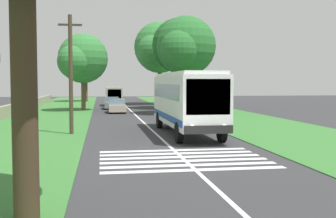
{
  "coord_description": "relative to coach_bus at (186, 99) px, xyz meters",
  "views": [
    {
      "loc": [
        -17.92,
        3.34,
        3.13
      ],
      "look_at": [
        6.48,
        -0.54,
        1.6
      ],
      "focal_mm": 45.45,
      "sensor_mm": 36.0,
      "label": 1
    }
  ],
  "objects": [
    {
      "name": "grass_verge_left",
      "position": [
        7.49,
        10.0,
        -2.13
      ],
      "size": [
        120.0,
        8.0,
        0.04
      ],
      "primitive_type": "cube",
      "color": "#387533",
      "rests_on": "ground"
    },
    {
      "name": "roadside_tree_left_2",
      "position": [
        23.03,
        7.19,
        3.52
      ],
      "size": [
        6.81,
        5.52,
        8.56
      ],
      "color": "brown",
      "rests_on": "grass_verge_left"
    },
    {
      "name": "coach_bus",
      "position": [
        0.0,
        0.0,
        0.0
      ],
      "size": [
        11.16,
        2.62,
        3.73
      ],
      "color": "white",
      "rests_on": "ground"
    },
    {
      "name": "roadside_tree_right_2",
      "position": [
        25.03,
        -4.12,
        5.24
      ],
      "size": [
        7.84,
        6.58,
        10.82
      ],
      "color": "brown",
      "rests_on": "grass_verge_right"
    },
    {
      "name": "centre_line",
      "position": [
        7.49,
        1.8,
        -2.14
      ],
      "size": [
        110.0,
        0.16,
        0.01
      ],
      "primitive_type": "cube",
      "color": "silver",
      "rests_on": "ground"
    },
    {
      "name": "utility_pole",
      "position": [
        0.74,
        6.89,
        1.6
      ],
      "size": [
        0.24,
        1.4,
        7.14
      ],
      "color": "#473828",
      "rests_on": "grass_verge_left"
    },
    {
      "name": "ground",
      "position": [
        -7.51,
        1.8,
        -2.15
      ],
      "size": [
        160.0,
        160.0,
        0.0
      ],
      "primitive_type": "plane",
      "color": "#333335"
    },
    {
      "name": "grass_verge_right",
      "position": [
        7.49,
        -6.4,
        -2.13
      ],
      "size": [
        120.0,
        8.0,
        0.04
      ],
      "primitive_type": "cube",
      "color": "#387533",
      "rests_on": "ground"
    },
    {
      "name": "roadside_tree_right_0",
      "position": [
        35.4,
        -3.16,
        5.87
      ],
      "size": [
        8.55,
        7.39,
        11.86
      ],
      "color": "#3D2D1E",
      "rests_on": "grass_verge_right"
    },
    {
      "name": "trailing_car_0",
      "position": [
        19.24,
        3.46,
        -1.48
      ],
      "size": [
        4.3,
        1.78,
        1.43
      ],
      "color": "#B7A893",
      "rests_on": "ground"
    },
    {
      "name": "zebra_crossing",
      "position": [
        -8.44,
        1.8,
        -2.14
      ],
      "size": [
        4.95,
        6.8,
        0.01
      ],
      "color": "silver",
      "rests_on": "ground"
    },
    {
      "name": "roadside_wall",
      "position": [
        12.49,
        13.4,
        -1.56
      ],
      "size": [
        70.0,
        0.4,
        1.09
      ],
      "primitive_type": "cube",
      "color": "#9E937F",
      "rests_on": "grass_verge_left"
    },
    {
      "name": "trailing_car_1",
      "position": [
        25.87,
        3.83,
        -1.48
      ],
      "size": [
        4.3,
        1.78,
        1.43
      ],
      "color": "gray",
      "rests_on": "ground"
    },
    {
      "name": "roadside_tree_left_1",
      "position": [
        46.01,
        7.66,
        5.49
      ],
      "size": [
        6.94,
        5.66,
        10.56
      ],
      "color": "#4C3826",
      "rests_on": "grass_verge_left"
    },
    {
      "name": "trailing_minibus_0",
      "position": [
        33.17,
        3.35,
        -0.6
      ],
      "size": [
        6.0,
        2.14,
        2.53
      ],
      "color": "#BFB299",
      "rests_on": "ground"
    },
    {
      "name": "roadside_tree_right_1",
      "position": [
        16.2,
        -3.13,
        4.47
      ],
      "size": [
        7.09,
        5.91,
        9.7
      ],
      "color": "brown",
      "rests_on": "grass_verge_right"
    }
  ]
}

